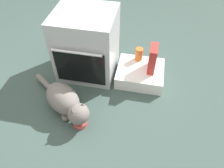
{
  "coord_description": "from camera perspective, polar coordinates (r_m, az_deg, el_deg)",
  "views": [
    {
      "loc": [
        0.63,
        -1.22,
        1.66
      ],
      "look_at": [
        0.38,
        0.07,
        0.25
      ],
      "focal_mm": 34.21,
      "sensor_mm": 36.0,
      "label": 1
    }
  ],
  "objects": [
    {
      "name": "pantry_cabinet",
      "position": [
        2.29,
        7.48,
        2.79
      ],
      "size": [
        0.48,
        0.42,
        0.14
      ],
      "primitive_type": "cube",
      "color": "white",
      "rests_on": "ground"
    },
    {
      "name": "cereal_box",
      "position": [
        2.16,
        10.75,
        6.64
      ],
      "size": [
        0.07,
        0.18,
        0.28
      ],
      "primitive_type": "cube",
      "color": "#B72D28",
      "rests_on": "pantry_cabinet"
    },
    {
      "name": "sauce_jar",
      "position": [
        2.31,
        7.21,
        7.92
      ],
      "size": [
        0.08,
        0.08,
        0.14
      ],
      "primitive_type": "cylinder",
      "color": "#D16023",
      "rests_on": "pantry_cabinet"
    },
    {
      "name": "cat",
      "position": [
        1.97,
        -12.3,
        -4.54
      ],
      "size": [
        0.71,
        0.56,
        0.27
      ],
      "rotation": [
        0.0,
        0.0,
        -0.64
      ],
      "color": "slate",
      "rests_on": "ground"
    },
    {
      "name": "food_bowl",
      "position": [
        1.96,
        -8.54,
        -10.03
      ],
      "size": [
        0.13,
        0.13,
        0.07
      ],
      "color": "#C64C47",
      "rests_on": "ground"
    },
    {
      "name": "oven",
      "position": [
        2.22,
        -6.75,
        10.51
      ],
      "size": [
        0.58,
        0.58,
        0.69
      ],
      "color": "#B7BABF",
      "rests_on": "ground"
    },
    {
      "name": "ground",
      "position": [
        2.15,
        -10.33,
        -4.36
      ],
      "size": [
        8.0,
        8.0,
        0.0
      ],
      "primitive_type": "plane",
      "color": "#384C47"
    }
  ]
}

